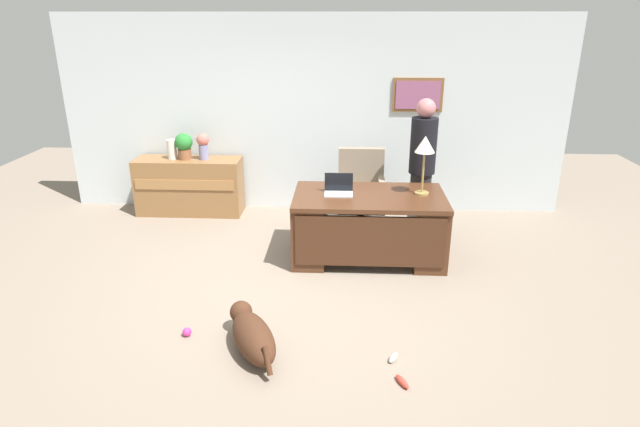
# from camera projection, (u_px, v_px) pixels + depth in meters

# --- Properties ---
(ground_plane) EXTENTS (12.00, 12.00, 0.00)m
(ground_plane) POSITION_uv_depth(u_px,v_px,m) (297.00, 292.00, 5.39)
(ground_plane) COLOR gray
(back_wall) EXTENTS (7.00, 0.16, 2.70)m
(back_wall) POSITION_uv_depth(u_px,v_px,m) (313.00, 115.00, 7.34)
(back_wall) COLOR silver
(back_wall) RESTS_ON ground_plane
(desk) EXTENTS (1.70, 0.99, 0.76)m
(desk) POSITION_uv_depth(u_px,v_px,m) (369.00, 225.00, 6.02)
(desk) COLOR #4C2B19
(desk) RESTS_ON ground_plane
(credenza) EXTENTS (1.47, 0.50, 0.79)m
(credenza) POSITION_uv_depth(u_px,v_px,m) (190.00, 186.00, 7.44)
(credenza) COLOR olive
(credenza) RESTS_ON ground_plane
(armchair) EXTENTS (0.60, 0.59, 1.02)m
(armchair) POSITION_uv_depth(u_px,v_px,m) (361.00, 192.00, 6.94)
(armchair) COLOR gray
(armchair) RESTS_ON ground_plane
(person_standing) EXTENTS (0.32, 0.32, 1.74)m
(person_standing) POSITION_uv_depth(u_px,v_px,m) (422.00, 167.00, 6.47)
(person_standing) COLOR #262323
(person_standing) RESTS_ON ground_plane
(dog_lying) EXTENTS (0.60, 0.84, 0.30)m
(dog_lying) POSITION_uv_depth(u_px,v_px,m) (252.00, 335.00, 4.40)
(dog_lying) COLOR #472819
(dog_lying) RESTS_ON ground_plane
(laptop) EXTENTS (0.32, 0.22, 0.22)m
(laptop) POSITION_uv_depth(u_px,v_px,m) (339.00, 189.00, 5.95)
(laptop) COLOR #B2B5BA
(laptop) RESTS_ON desk
(desk_lamp) EXTENTS (0.22, 0.22, 0.67)m
(desk_lamp) POSITION_uv_depth(u_px,v_px,m) (425.00, 148.00, 5.76)
(desk_lamp) COLOR #9E8447
(desk_lamp) RESTS_ON desk
(vase_with_flowers) EXTENTS (0.17, 0.17, 0.36)m
(vase_with_flowers) POSITION_uv_depth(u_px,v_px,m) (203.00, 145.00, 7.22)
(vase_with_flowers) COLOR #8484B4
(vase_with_flowers) RESTS_ON credenza
(vase_empty) EXTENTS (0.13, 0.13, 0.27)m
(vase_empty) POSITION_uv_depth(u_px,v_px,m) (172.00, 149.00, 7.26)
(vase_empty) COLOR silver
(vase_empty) RESTS_ON credenza
(potted_plant) EXTENTS (0.24, 0.24, 0.36)m
(potted_plant) POSITION_uv_depth(u_px,v_px,m) (184.00, 145.00, 7.23)
(potted_plant) COLOR brown
(potted_plant) RESTS_ON credenza
(dog_toy_ball) EXTENTS (0.08, 0.08, 0.08)m
(dog_toy_ball) POSITION_uv_depth(u_px,v_px,m) (187.00, 332.00, 4.64)
(dog_toy_ball) COLOR #D8338C
(dog_toy_ball) RESTS_ON ground_plane
(dog_toy_bone) EXTENTS (0.12, 0.18, 0.05)m
(dog_toy_bone) POSITION_uv_depth(u_px,v_px,m) (402.00, 382.00, 4.03)
(dog_toy_bone) COLOR #E53F33
(dog_toy_bone) RESTS_ON ground_plane
(dog_toy_plush) EXTENTS (0.11, 0.15, 0.05)m
(dog_toy_plush) POSITION_uv_depth(u_px,v_px,m) (393.00, 357.00, 4.32)
(dog_toy_plush) COLOR beige
(dog_toy_plush) RESTS_ON ground_plane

